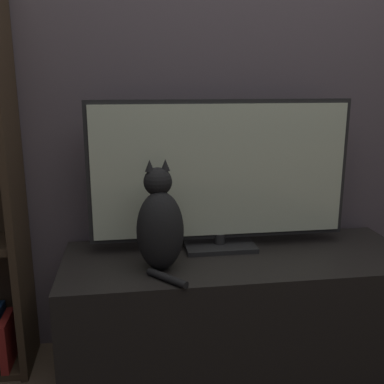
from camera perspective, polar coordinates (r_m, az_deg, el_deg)
wall_back at (r=2.11m, az=4.35°, el=15.37°), size 4.80×0.05×2.60m
tv_stand at (r=2.05m, az=5.80°, el=-14.87°), size 1.48×0.55×0.52m
tv at (r=1.92m, az=3.65°, el=2.22°), size 1.12×0.18×0.65m
cat at (r=1.74m, az=-4.11°, el=-4.26°), size 0.20×0.29×0.43m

